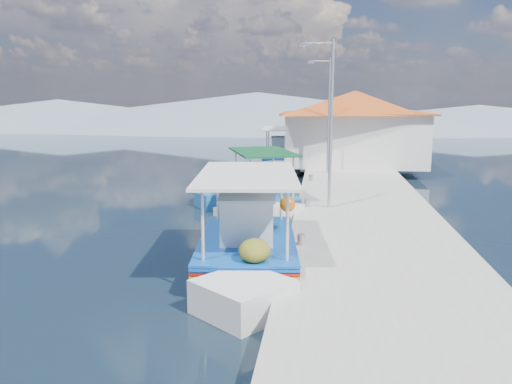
# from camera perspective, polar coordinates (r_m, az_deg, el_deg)

# --- Properties ---
(ground) EXTENTS (160.00, 160.00, 0.00)m
(ground) POSITION_cam_1_polar(r_m,az_deg,el_deg) (17.69, -6.95, -4.25)
(ground) COLOR black
(ground) RESTS_ON ground
(quay) EXTENTS (5.00, 44.00, 0.50)m
(quay) POSITION_cam_1_polar(r_m,az_deg,el_deg) (23.01, 11.27, -0.30)
(quay) COLOR #A9A69E
(quay) RESTS_ON ground
(bollards) EXTENTS (0.20, 17.20, 0.30)m
(bollards) POSITION_cam_1_polar(r_m,az_deg,el_deg) (22.15, 6.00, 0.49)
(bollards) COLOR #A5A8AD
(bollards) RESTS_ON quay
(main_caique) EXTENTS (3.12, 8.52, 2.82)m
(main_caique) POSITION_cam_1_polar(r_m,az_deg,el_deg) (13.82, -0.84, -6.07)
(main_caique) COLOR silver
(main_caique) RESTS_ON ground
(caique_green_canopy) EXTENTS (3.61, 6.67, 2.65)m
(caique_green_canopy) POSITION_cam_1_polar(r_m,az_deg,el_deg) (20.79, 0.85, -0.83)
(caique_green_canopy) COLOR silver
(caique_green_canopy) RESTS_ON ground
(caique_blue_hull) EXTENTS (2.01, 5.70, 1.02)m
(caique_blue_hull) POSITION_cam_1_polar(r_m,az_deg,el_deg) (23.23, -3.38, 0.06)
(caique_blue_hull) COLOR #1B60A3
(caique_blue_hull) RESTS_ON ground
(caique_far) EXTENTS (2.74, 8.09, 2.84)m
(caique_far) POSITION_cam_1_polar(r_m,az_deg,el_deg) (33.21, 2.91, 3.67)
(caique_far) COLOR silver
(caique_far) RESTS_ON ground
(harbor_building) EXTENTS (10.49, 10.49, 4.40)m
(harbor_building) POSITION_cam_1_polar(r_m,az_deg,el_deg) (31.66, 10.95, 7.24)
(harbor_building) COLOR silver
(harbor_building) RESTS_ON quay
(lamp_post_near) EXTENTS (1.21, 0.14, 6.00)m
(lamp_post_near) POSITION_cam_1_polar(r_m,az_deg,el_deg) (18.57, 8.12, 8.45)
(lamp_post_near) COLOR #A5A8AD
(lamp_post_near) RESTS_ON quay
(lamp_post_far) EXTENTS (1.21, 0.14, 6.00)m
(lamp_post_far) POSITION_cam_1_polar(r_m,az_deg,el_deg) (27.56, 7.96, 9.11)
(lamp_post_far) COLOR #A5A8AD
(lamp_post_far) RESTS_ON quay
(mountain_ridge) EXTENTS (171.40, 96.00, 5.50)m
(mountain_ridge) POSITION_cam_1_polar(r_m,az_deg,el_deg) (72.63, 9.34, 8.47)
(mountain_ridge) COLOR slate
(mountain_ridge) RESTS_ON ground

